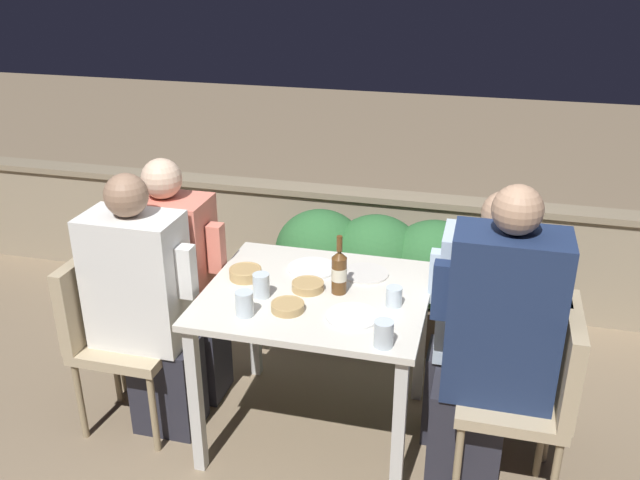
{
  "coord_description": "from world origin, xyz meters",
  "views": [
    {
      "loc": [
        0.67,
        -2.54,
        2.17
      ],
      "look_at": [
        0.0,
        0.06,
        0.98
      ],
      "focal_mm": 38.0,
      "sensor_mm": 36.0,
      "label": 1
    }
  ],
  "objects_px": {
    "beer_bottle": "(339,271)",
    "chair_left_near": "(111,323)",
    "person_white_polo": "(146,308)",
    "chair_right_far": "(527,348)",
    "person_navy_jumper": "(493,345)",
    "person_blue_shirt": "(483,325)",
    "chair_right_near": "(538,384)",
    "chair_left_far": "(144,295)",
    "person_coral_top": "(178,282)"
  },
  "relations": [
    {
      "from": "beer_bottle",
      "to": "chair_left_near",
      "type": "bearing_deg",
      "value": -171.88
    },
    {
      "from": "person_white_polo",
      "to": "chair_right_far",
      "type": "bearing_deg",
      "value": 9.0
    },
    {
      "from": "person_navy_jumper",
      "to": "beer_bottle",
      "type": "distance_m",
      "value": 0.71
    },
    {
      "from": "person_blue_shirt",
      "to": "beer_bottle",
      "type": "bearing_deg",
      "value": -169.53
    },
    {
      "from": "person_white_polo",
      "to": "chair_right_far",
      "type": "height_order",
      "value": "person_white_polo"
    },
    {
      "from": "chair_right_near",
      "to": "person_navy_jumper",
      "type": "distance_m",
      "value": 0.25
    },
    {
      "from": "person_white_polo",
      "to": "chair_left_far",
      "type": "height_order",
      "value": "person_white_polo"
    },
    {
      "from": "chair_right_near",
      "to": "person_blue_shirt",
      "type": "distance_m",
      "value": 0.36
    },
    {
      "from": "person_navy_jumper",
      "to": "beer_bottle",
      "type": "height_order",
      "value": "person_navy_jumper"
    },
    {
      "from": "person_white_polo",
      "to": "person_coral_top",
      "type": "relative_size",
      "value": 1.01
    },
    {
      "from": "chair_left_near",
      "to": "beer_bottle",
      "type": "distance_m",
      "value": 1.12
    },
    {
      "from": "chair_left_far",
      "to": "beer_bottle",
      "type": "distance_m",
      "value": 1.1
    },
    {
      "from": "chair_right_near",
      "to": "beer_bottle",
      "type": "bearing_deg",
      "value": 170.13
    },
    {
      "from": "chair_right_near",
      "to": "person_blue_shirt",
      "type": "relative_size",
      "value": 0.7
    },
    {
      "from": "person_coral_top",
      "to": "person_navy_jumper",
      "type": "xyz_separation_m",
      "value": [
        1.51,
        -0.29,
        0.05
      ]
    },
    {
      "from": "chair_left_near",
      "to": "person_white_polo",
      "type": "bearing_deg",
      "value": 0.0
    },
    {
      "from": "beer_bottle",
      "to": "chair_right_near",
      "type": "bearing_deg",
      "value": -9.87
    },
    {
      "from": "chair_right_near",
      "to": "chair_left_far",
      "type": "bearing_deg",
      "value": 171.48
    },
    {
      "from": "chair_left_near",
      "to": "chair_right_near",
      "type": "relative_size",
      "value": 1.0
    },
    {
      "from": "person_navy_jumper",
      "to": "person_blue_shirt",
      "type": "distance_m",
      "value": 0.28
    },
    {
      "from": "chair_left_far",
      "to": "person_white_polo",
      "type": "bearing_deg",
      "value": -58.39
    },
    {
      "from": "chair_left_far",
      "to": "person_navy_jumper",
      "type": "distance_m",
      "value": 1.74
    },
    {
      "from": "person_navy_jumper",
      "to": "person_white_polo",
      "type": "bearing_deg",
      "value": -179.95
    },
    {
      "from": "person_white_polo",
      "to": "chair_left_far",
      "type": "xyz_separation_m",
      "value": [
        -0.18,
        0.29,
        -0.11
      ]
    },
    {
      "from": "beer_bottle",
      "to": "chair_left_far",
      "type": "bearing_deg",
      "value": 172.61
    },
    {
      "from": "chair_left_near",
      "to": "chair_right_far",
      "type": "bearing_deg",
      "value": 8.08
    },
    {
      "from": "person_white_polo",
      "to": "beer_bottle",
      "type": "height_order",
      "value": "person_white_polo"
    },
    {
      "from": "person_coral_top",
      "to": "chair_right_near",
      "type": "xyz_separation_m",
      "value": [
        1.71,
        -0.29,
        -0.1
      ]
    },
    {
      "from": "chair_left_near",
      "to": "person_blue_shirt",
      "type": "xyz_separation_m",
      "value": [
        1.69,
        0.27,
        0.09
      ]
    },
    {
      "from": "chair_right_near",
      "to": "person_white_polo",
      "type": "bearing_deg",
      "value": -179.96
    },
    {
      "from": "chair_right_near",
      "to": "beer_bottle",
      "type": "height_order",
      "value": "beer_bottle"
    },
    {
      "from": "person_coral_top",
      "to": "chair_right_far",
      "type": "xyz_separation_m",
      "value": [
        1.67,
        -0.02,
        -0.1
      ]
    },
    {
      "from": "person_blue_shirt",
      "to": "chair_right_far",
      "type": "bearing_deg",
      "value": 0.0
    },
    {
      "from": "chair_left_far",
      "to": "beer_bottle",
      "type": "height_order",
      "value": "beer_bottle"
    },
    {
      "from": "person_coral_top",
      "to": "person_blue_shirt",
      "type": "xyz_separation_m",
      "value": [
        1.47,
        -0.02,
        -0.01
      ]
    },
    {
      "from": "person_blue_shirt",
      "to": "chair_left_near",
      "type": "bearing_deg",
      "value": -171.0
    },
    {
      "from": "chair_left_near",
      "to": "person_coral_top",
      "type": "relative_size",
      "value": 0.69
    },
    {
      "from": "person_white_polo",
      "to": "person_coral_top",
      "type": "bearing_deg",
      "value": 85.99
    },
    {
      "from": "person_coral_top",
      "to": "chair_left_far",
      "type": "bearing_deg",
      "value": -180.0
    },
    {
      "from": "chair_right_far",
      "to": "person_blue_shirt",
      "type": "height_order",
      "value": "person_blue_shirt"
    },
    {
      "from": "person_navy_jumper",
      "to": "person_blue_shirt",
      "type": "bearing_deg",
      "value": 98.36
    },
    {
      "from": "chair_right_near",
      "to": "person_blue_shirt",
      "type": "bearing_deg",
      "value": 131.06
    },
    {
      "from": "person_white_polo",
      "to": "chair_right_near",
      "type": "xyz_separation_m",
      "value": [
        1.73,
        0.0,
        -0.11
      ]
    },
    {
      "from": "person_coral_top",
      "to": "chair_right_far",
      "type": "distance_m",
      "value": 1.67
    },
    {
      "from": "chair_right_near",
      "to": "person_navy_jumper",
      "type": "relative_size",
      "value": 0.63
    },
    {
      "from": "chair_left_near",
      "to": "person_white_polo",
      "type": "distance_m",
      "value": 0.22
    },
    {
      "from": "chair_left_near",
      "to": "person_navy_jumper",
      "type": "distance_m",
      "value": 1.74
    },
    {
      "from": "person_navy_jumper",
      "to": "beer_bottle",
      "type": "xyz_separation_m",
      "value": [
        -0.67,
        0.15,
        0.17
      ]
    },
    {
      "from": "chair_right_far",
      "to": "chair_left_far",
      "type": "bearing_deg",
      "value": 179.43
    },
    {
      "from": "person_navy_jumper",
      "to": "beer_bottle",
      "type": "relative_size",
      "value": 5.08
    }
  ]
}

